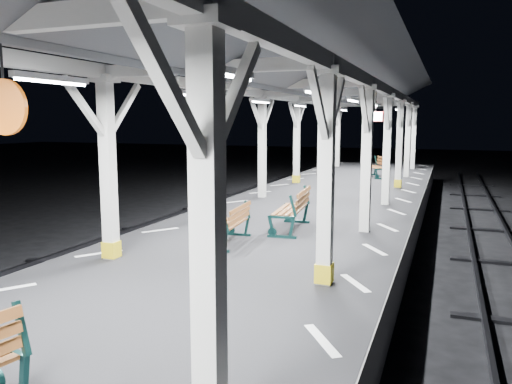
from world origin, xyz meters
The scene contains 8 objects.
ground centered at (0.00, 0.00, 0.00)m, with size 120.00×120.00×0.00m, color black.
platform centered at (0.00, 0.00, 0.50)m, with size 6.00×50.00×1.00m, color black.
hazard_stripes_left centered at (-2.45, 0.00, 1.00)m, with size 1.00×48.00×0.01m, color silver.
hazard_stripes_right centered at (2.45, 0.00, 1.00)m, with size 1.00×48.00×0.01m, color silver.
canopy centered at (0.00, -0.02, 4.56)m, with size 5.40×49.00×4.65m.
bench_mid centered at (-0.38, 3.86, 1.43)m, with size 0.69×1.54×0.81m.
bench_far centered at (0.46, 5.53, 1.52)m, with size 0.84×1.84×0.97m.
bench_extra centered at (0.82, 17.48, 1.49)m, with size 1.26×1.79×0.92m.
Camera 1 is at (3.70, -5.39, 3.53)m, focal length 35.00 mm.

